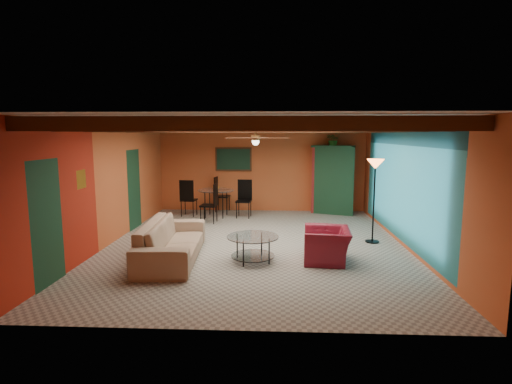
# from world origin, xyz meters

# --- Properties ---
(room) EXTENTS (6.52, 8.01, 2.71)m
(room) POSITION_xyz_m (0.00, 0.11, 2.36)
(room) COLOR gray
(room) RESTS_ON ground
(sofa) EXTENTS (1.17, 2.64, 0.75)m
(sofa) POSITION_xyz_m (-1.59, -1.15, 0.38)
(sofa) COLOR #91745D
(sofa) RESTS_ON ground
(armchair) EXTENTS (0.94, 1.06, 0.64)m
(armchair) POSITION_xyz_m (1.44, -1.14, 0.32)
(armchair) COLOR maroon
(armchair) RESTS_ON ground
(coffee_table) EXTENTS (1.26, 1.26, 0.51)m
(coffee_table) POSITION_xyz_m (0.01, -1.23, 0.25)
(coffee_table) COLOR silver
(coffee_table) RESTS_ON ground
(dining_table) EXTENTS (2.34, 2.34, 1.12)m
(dining_table) POSITION_xyz_m (-1.32, 2.96, 0.56)
(dining_table) COLOR white
(dining_table) RESTS_ON ground
(armoire) EXTENTS (1.29, 0.93, 2.04)m
(armoire) POSITION_xyz_m (2.20, 3.70, 1.02)
(armoire) COLOR maroon
(armoire) RESTS_ON ground
(floor_lamp) EXTENTS (0.46, 0.46, 1.90)m
(floor_lamp) POSITION_xyz_m (2.65, 0.28, 0.95)
(floor_lamp) COLOR black
(floor_lamp) RESTS_ON ground
(ceiling_fan) EXTENTS (1.50, 1.50, 0.44)m
(ceiling_fan) POSITION_xyz_m (0.00, 0.00, 2.36)
(ceiling_fan) COLOR #472614
(ceiling_fan) RESTS_ON ceiling
(painting) EXTENTS (1.05, 0.03, 0.65)m
(painting) POSITION_xyz_m (-0.90, 3.96, 1.65)
(painting) COLOR black
(painting) RESTS_ON wall_back
(potted_plant) EXTENTS (0.47, 0.41, 0.49)m
(potted_plant) POSITION_xyz_m (2.20, 3.70, 2.28)
(potted_plant) COLOR #26661E
(potted_plant) RESTS_ON armoire
(vase) EXTENTS (0.25, 0.25, 0.20)m
(vase) POSITION_xyz_m (-1.32, 2.96, 1.21)
(vase) COLOR orange
(vase) RESTS_ON dining_table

